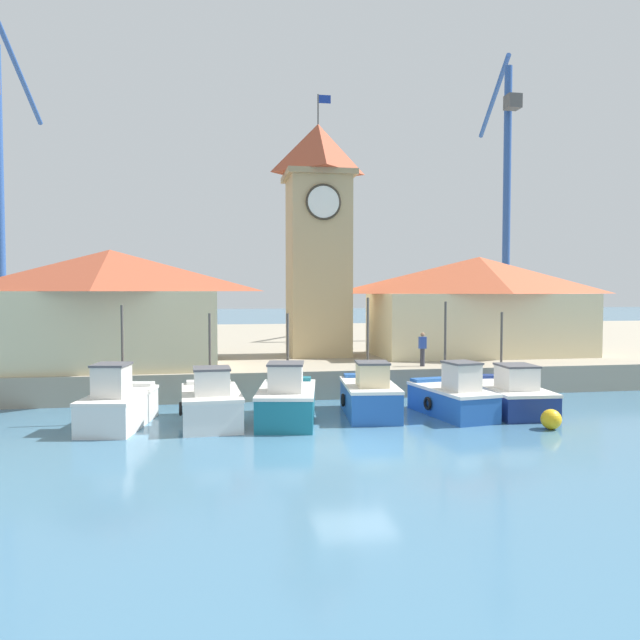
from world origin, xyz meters
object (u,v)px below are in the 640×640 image
Objects in this scene: warehouse_left at (111,307)px; mooring_buoy at (551,419)px; fishing_boat_far_left at (118,405)px; dock_worker_near_tower at (422,349)px; fishing_boat_mid_left at (370,396)px; port_crane_near at (505,229)px; fishing_boat_left_inner at (287,401)px; clock_tower at (318,234)px; fishing_boat_mid_right at (508,394)px; warehouse_right at (479,305)px; fishing_boat_center at (452,397)px; fishing_boat_left_outer at (211,403)px; port_crane_far at (2,223)px.

warehouse_left reaches higher than mooring_buoy.
fishing_boat_far_left is at bearing -79.68° from warehouse_left.
mooring_buoy is at bearing -77.11° from dock_worker_near_tower.
fishing_boat_mid_left is (9.43, 0.49, -0.02)m from fishing_boat_far_left.
warehouse_left is 0.50× the size of port_crane_near.
clock_tower is at bearing 74.68° from fishing_boat_left_inner.
dock_worker_near_tower is (7.16, 5.47, 1.33)m from fishing_boat_left_inner.
warehouse_right reaches higher than fishing_boat_mid_right.
warehouse_right is at bearing 39.91° from fishing_boat_left_inner.
warehouse_left is at bearing 100.32° from fishing_boat_far_left.
port_crane_near is (15.80, 9.69, 1.51)m from clock_tower.
warehouse_left reaches higher than warehouse_right.
fishing_boat_center is 3.85m from mooring_buoy.
fishing_boat_far_left is at bearing -140.33° from port_crane_near.
fishing_boat_left_inner is at bearing -132.12° from port_crane_near.
fishing_boat_left_outer reaches higher than fishing_boat_mid_right.
fishing_boat_center is 11.94m from warehouse_right.
mooring_buoy is (-9.80, -23.69, -9.18)m from port_crane_near.
dock_worker_near_tower is at bearing -34.25° from port_crane_far.
fishing_boat_mid_left is at bearing -46.53° from port_crane_far.
fishing_boat_far_left is 9.44m from fishing_boat_mid_left.
fishing_boat_mid_right is 0.50× the size of warehouse_left.
port_crane_near is 35.33m from port_crane_far.
fishing_boat_mid_right reaches higher than dock_worker_near_tower.
warehouse_left is at bearing -164.02° from clock_tower.
fishing_boat_left_outer is 2.72× the size of dock_worker_near_tower.
fishing_boat_far_left is 1.00× the size of fishing_boat_left_outer.
mooring_buoy is (-0.05, -3.41, -0.32)m from fishing_boat_mid_right.
fishing_boat_far_left is at bearing 178.43° from fishing_boat_left_inner.
fishing_boat_far_left is 2.73× the size of dock_worker_near_tower.
warehouse_left is at bearing 146.55° from mooring_buoy.
fishing_boat_left_inner is at bearing -1.57° from fishing_boat_far_left.
fishing_boat_mid_right is at bearing 11.70° from fishing_boat_center.
fishing_boat_left_inner is 1.07× the size of fishing_boat_center.
fishing_boat_far_left is 16.03m from clock_tower.
fishing_boat_center is 0.37× the size of warehouse_right.
warehouse_left is 29.80m from port_crane_near.
clock_tower is at bearing 62.04° from fishing_boat_left_outer.
port_crane_far reaches higher than fishing_boat_center.
fishing_boat_left_inner reaches higher than mooring_buoy.
fishing_boat_far_left is 33.57m from port_crane_near.
fishing_boat_left_inner is 0.23× the size of port_crane_near.
port_crane_near reaches higher than mooring_buoy.
fishing_boat_mid_left is 0.44× the size of warehouse_left.
warehouse_left reaches higher than dock_worker_near_tower.
fishing_boat_left_outer is at bearing -117.96° from clock_tower.
fishing_boat_left_outer is at bearing -146.19° from warehouse_right.
fishing_boat_left_outer is at bearing -0.56° from fishing_boat_far_left.
warehouse_left is at bearing 132.82° from fishing_boat_left_inner.
warehouse_right is at bearing -122.30° from port_crane_near.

